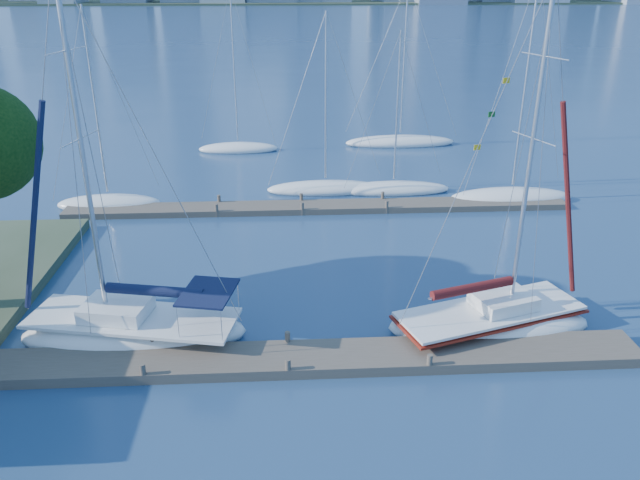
{
  "coord_description": "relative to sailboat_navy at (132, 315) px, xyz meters",
  "views": [
    {
      "loc": [
        0.07,
        -19.16,
        13.16
      ],
      "look_at": [
        1.4,
        4.0,
        3.19
      ],
      "focal_mm": 35.0,
      "sensor_mm": 36.0,
      "label": 1
    }
  ],
  "objects": [
    {
      "name": "bg_boat_2",
      "position": [
        8.58,
        17.37,
        -0.87
      ],
      "size": [
        7.89,
        4.01,
        11.44
      ],
      "rotation": [
        0.0,
        0.0,
        0.27
      ],
      "color": "white",
      "rests_on": "ground"
    },
    {
      "name": "far_dock",
      "position": [
        7.93,
        14.0,
        -0.92
      ],
      "size": [
        30.0,
        1.8,
        0.36
      ],
      "primitive_type": "cube",
      "color": "brown",
      "rests_on": "ground"
    },
    {
      "name": "sailboat_maroon",
      "position": [
        13.97,
        -0.1,
        0.02
      ],
      "size": [
        8.48,
        4.97,
        13.83
      ],
      "rotation": [
        0.0,
        0.0,
        0.31
      ],
      "color": "white",
      "rests_on": "ground"
    },
    {
      "name": "bg_boat_0",
      "position": [
        -4.78,
        15.26,
        -0.84
      ],
      "size": [
        6.55,
        4.52,
        11.95
      ],
      "rotation": [
        0.0,
        0.0,
        0.42
      ],
      "color": "white",
      "rests_on": "ground"
    },
    {
      "name": "bg_boat_3",
      "position": [
        12.99,
        17.05,
        -0.88
      ],
      "size": [
        7.52,
        4.73,
        10.36
      ],
      "rotation": [
        0.0,
        0.0,
        0.41
      ],
      "color": "white",
      "rests_on": "ground"
    },
    {
      "name": "near_dock",
      "position": [
        5.93,
        -2.0,
        -0.9
      ],
      "size": [
        26.0,
        2.0,
        0.4
      ],
      "primitive_type": "cube",
      "color": "brown",
      "rests_on": "ground"
    },
    {
      "name": "bg_boat_4",
      "position": [
        20.06,
        14.94,
        -0.82
      ],
      "size": [
        8.01,
        5.24,
        13.78
      ],
      "rotation": [
        0.0,
        0.0,
        0.41
      ],
      "color": "white",
      "rests_on": "ground"
    },
    {
      "name": "far_shore",
      "position": [
        5.93,
        318.0,
        -1.1
      ],
      "size": [
        800.0,
        100.0,
        1.5
      ],
      "primitive_type": "cube",
      "color": "#38472D",
      "rests_on": "ground"
    },
    {
      "name": "bg_boat_6",
      "position": [
        2.28,
        27.82,
        -0.85
      ],
      "size": [
        6.63,
        4.01,
        12.58
      ],
      "rotation": [
        0.0,
        0.0,
        -0.34
      ],
      "color": "white",
      "rests_on": "ground"
    },
    {
      "name": "bg_boat_7",
      "position": [
        15.53,
        29.0,
        -0.84
      ],
      "size": [
        9.34,
        4.02,
        12.92
      ],
      "rotation": [
        0.0,
        0.0,
        -0.19
      ],
      "color": "white",
      "rests_on": "ground"
    },
    {
      "name": "sailboat_navy",
      "position": [
        0.0,
        0.0,
        0.0
      ],
      "size": [
        9.02,
        4.5,
        14.21
      ],
      "rotation": [
        0.0,
        0.0,
        -0.2
      ],
      "color": "white",
      "rests_on": "ground"
    },
    {
      "name": "ground",
      "position": [
        5.93,
        -2.0,
        -1.1
      ],
      "size": [
        700.0,
        700.0,
        0.0
      ],
      "primitive_type": "plane",
      "color": "navy",
      "rests_on": "ground"
    }
  ]
}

